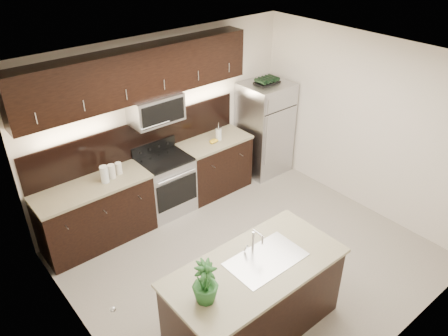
% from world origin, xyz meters
% --- Properties ---
extents(ground, '(4.50, 4.50, 0.00)m').
position_xyz_m(ground, '(0.00, 0.00, 0.00)').
color(ground, gray).
rests_on(ground, ground).
extents(room_walls, '(4.52, 4.02, 2.71)m').
position_xyz_m(room_walls, '(-0.11, -0.04, 1.70)').
color(room_walls, beige).
rests_on(room_walls, ground).
extents(counter_run, '(3.51, 0.65, 0.94)m').
position_xyz_m(counter_run, '(-0.46, 1.69, 0.47)').
color(counter_run, black).
rests_on(counter_run, ground).
extents(upper_fixtures, '(3.49, 0.40, 1.66)m').
position_xyz_m(upper_fixtures, '(-0.43, 1.84, 2.14)').
color(upper_fixtures, black).
rests_on(upper_fixtures, counter_run).
extents(island, '(1.96, 0.96, 0.94)m').
position_xyz_m(island, '(-0.76, -0.86, 0.47)').
color(island, black).
rests_on(island, ground).
extents(sink_faucet, '(0.84, 0.50, 0.28)m').
position_xyz_m(sink_faucet, '(-0.61, -0.85, 0.96)').
color(sink_faucet, silver).
rests_on(sink_faucet, island).
extents(refrigerator, '(0.80, 0.72, 1.65)m').
position_xyz_m(refrigerator, '(1.80, 1.63, 0.83)').
color(refrigerator, '#B2B2B7').
rests_on(refrigerator, ground).
extents(wine_rack, '(0.41, 0.25, 0.10)m').
position_xyz_m(wine_rack, '(1.80, 1.63, 1.70)').
color(wine_rack, black).
rests_on(wine_rack, refrigerator).
extents(plant, '(0.31, 0.31, 0.45)m').
position_xyz_m(plant, '(-1.44, -0.89, 1.17)').
color(plant, '#235824').
rests_on(plant, island).
extents(canisters, '(0.35, 0.18, 0.24)m').
position_xyz_m(canisters, '(-1.13, 1.67, 1.05)').
color(canisters, silver).
rests_on(canisters, counter_run).
extents(french_press, '(0.10, 0.10, 0.29)m').
position_xyz_m(french_press, '(0.77, 1.64, 1.05)').
color(french_press, silver).
rests_on(french_press, counter_run).
extents(bananas, '(0.18, 0.15, 0.05)m').
position_xyz_m(bananas, '(0.59, 1.61, 0.97)').
color(bananas, gold).
rests_on(bananas, counter_run).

